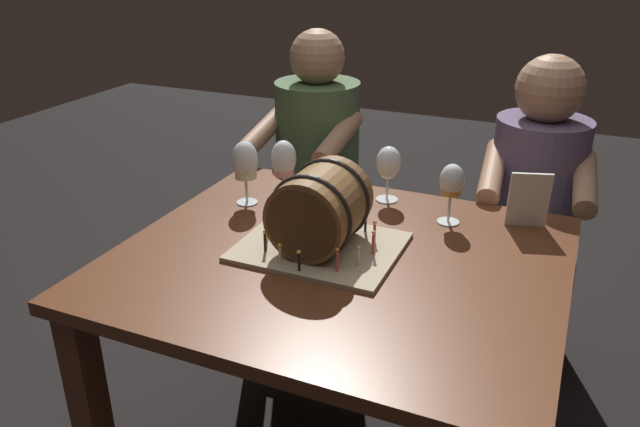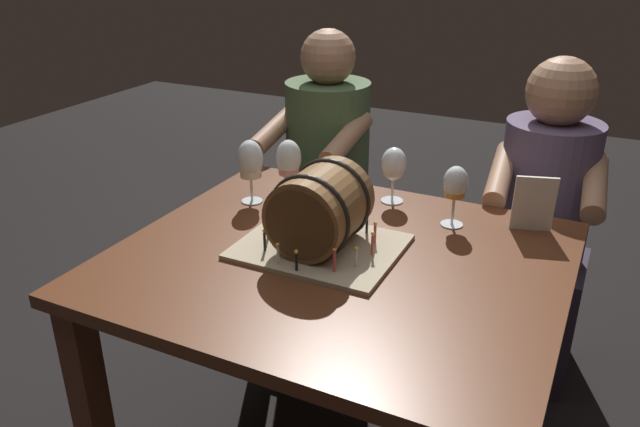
{
  "view_description": "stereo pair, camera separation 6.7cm",
  "coord_description": "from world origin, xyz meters",
  "views": [
    {
      "loc": [
        0.51,
        -1.31,
        1.48
      ],
      "look_at": [
        -0.06,
        0.01,
        0.83
      ],
      "focal_mm": 35.21,
      "sensor_mm": 36.0,
      "label": 1
    },
    {
      "loc": [
        0.57,
        -1.28,
        1.48
      ],
      "look_at": [
        -0.06,
        0.01,
        0.83
      ],
      "focal_mm": 35.21,
      "sensor_mm": 36.0,
      "label": 2
    }
  ],
  "objects": [
    {
      "name": "dining_table",
      "position": [
        0.0,
        0.0,
        0.62
      ],
      "size": [
        1.1,
        0.96,
        0.73
      ],
      "color": "#562D19",
      "rests_on": "ground"
    },
    {
      "name": "wine_glass_rose",
      "position": [
        -0.28,
        0.26,
        0.86
      ],
      "size": [
        0.08,
        0.08,
        0.19
      ],
      "color": "white",
      "rests_on": "dining_table"
    },
    {
      "name": "wine_glass_empty",
      "position": [
        0.0,
        0.39,
        0.85
      ],
      "size": [
        0.08,
        0.08,
        0.17
      ],
      "color": "white",
      "rests_on": "dining_table"
    },
    {
      "name": "person_seated_right",
      "position": [
        0.4,
        0.77,
        0.51
      ],
      "size": [
        0.37,
        0.47,
        1.14
      ],
      "color": "#372D40",
      "rests_on": "ground"
    },
    {
      "name": "menu_card",
      "position": [
        0.41,
        0.36,
        0.81
      ],
      "size": [
        0.11,
        0.05,
        0.16
      ],
      "primitive_type": "cube",
      "rotation": [
        0.09,
        0.0,
        0.29
      ],
      "color": "silver",
      "rests_on": "dining_table"
    },
    {
      "name": "wine_glass_amber",
      "position": [
        0.21,
        0.3,
        0.85
      ],
      "size": [
        0.07,
        0.07,
        0.17
      ],
      "color": "white",
      "rests_on": "dining_table"
    },
    {
      "name": "person_seated_left",
      "position": [
        -0.4,
        0.77,
        0.53
      ],
      "size": [
        0.36,
        0.45,
        1.17
      ],
      "color": "#2A3A24",
      "rests_on": "ground"
    },
    {
      "name": "wine_glass_white",
      "position": [
        -0.38,
        0.2,
        0.86
      ],
      "size": [
        0.08,
        0.08,
        0.19
      ],
      "color": "white",
      "rests_on": "dining_table"
    },
    {
      "name": "barrel_cake",
      "position": [
        -0.06,
        0.01,
        0.84
      ],
      "size": [
        0.4,
        0.33,
        0.23
      ],
      "color": "tan",
      "rests_on": "dining_table"
    }
  ]
}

